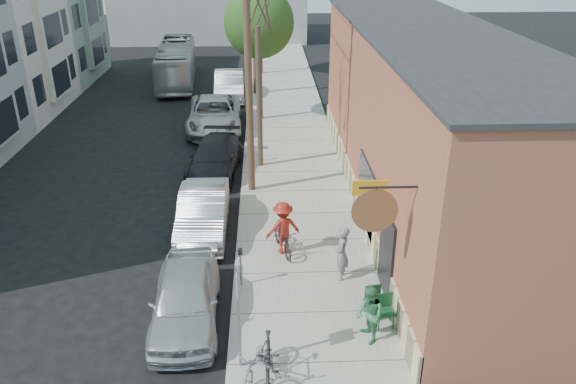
{
  "coord_description": "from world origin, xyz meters",
  "views": [
    {
      "loc": [
        3.06,
        -14.67,
        9.83
      ],
      "look_at": [
        3.8,
        3.02,
        1.5
      ],
      "focal_mm": 35.0,
      "sensor_mm": 36.0,
      "label": 1
    }
  ],
  "objects_px": {
    "patio_chair_b": "(374,303)",
    "car_2": "(215,158)",
    "utility_pole_near": "(246,60)",
    "car_0": "(185,298)",
    "patio_chair_a": "(385,312)",
    "patron_green": "(370,315)",
    "parked_bike_b": "(257,361)",
    "sign_post": "(238,309)",
    "car_3": "(214,114)",
    "car_1": "(203,212)",
    "parked_bike_a": "(268,360)",
    "tree_bare": "(259,99)",
    "parking_meter_far": "(248,145)",
    "cyclist": "(283,228)",
    "patron_grey": "(342,254)",
    "parking_meter_near": "(240,261)",
    "tree_leafy_mid": "(259,23)",
    "car_4": "(229,85)"
  },
  "relations": [
    {
      "from": "sign_post",
      "to": "patio_chair_b",
      "type": "distance_m",
      "value": 4.17
    },
    {
      "from": "sign_post",
      "to": "parked_bike_b",
      "type": "relative_size",
      "value": 1.74
    },
    {
      "from": "car_0",
      "to": "car_4",
      "type": "distance_m",
      "value": 22.48
    },
    {
      "from": "patio_chair_b",
      "to": "car_4",
      "type": "distance_m",
      "value": 23.25
    },
    {
      "from": "tree_leafy_mid",
      "to": "car_0",
      "type": "bearing_deg",
      "value": -96.42
    },
    {
      "from": "sign_post",
      "to": "parking_meter_near",
      "type": "xyz_separation_m",
      "value": [
        -0.1,
        3.43,
        -0.85
      ]
    },
    {
      "from": "tree_bare",
      "to": "parked_bike_b",
      "type": "distance_m",
      "value": 13.44
    },
    {
      "from": "parked_bike_b",
      "to": "patron_green",
      "type": "bearing_deg",
      "value": 42.64
    },
    {
      "from": "parked_bike_a",
      "to": "patio_chair_b",
      "type": "bearing_deg",
      "value": 39.14
    },
    {
      "from": "parking_meter_far",
      "to": "tree_bare",
      "type": "bearing_deg",
      "value": -31.15
    },
    {
      "from": "car_1",
      "to": "car_0",
      "type": "bearing_deg",
      "value": -90.78
    },
    {
      "from": "parking_meter_near",
      "to": "patio_chair_b",
      "type": "height_order",
      "value": "parking_meter_near"
    },
    {
      "from": "car_0",
      "to": "utility_pole_near",
      "type": "bearing_deg",
      "value": 76.62
    },
    {
      "from": "sign_post",
      "to": "patio_chair_b",
      "type": "xyz_separation_m",
      "value": [
        3.56,
        1.76,
        -1.24
      ]
    },
    {
      "from": "tree_bare",
      "to": "car_3",
      "type": "bearing_deg",
      "value": 114.17
    },
    {
      "from": "patron_green",
      "to": "cyclist",
      "type": "distance_m",
      "value": 4.93
    },
    {
      "from": "patio_chair_b",
      "to": "car_1",
      "type": "xyz_separation_m",
      "value": [
        -5.11,
        5.26,
        0.18
      ]
    },
    {
      "from": "utility_pole_near",
      "to": "patio_chair_b",
      "type": "bearing_deg",
      "value": -67.44
    },
    {
      "from": "sign_post",
      "to": "patron_grey",
      "type": "distance_m",
      "value": 4.77
    },
    {
      "from": "patio_chair_b",
      "to": "car_2",
      "type": "relative_size",
      "value": 0.18
    },
    {
      "from": "cyclist",
      "to": "car_1",
      "type": "bearing_deg",
      "value": -52.72
    },
    {
      "from": "patron_grey",
      "to": "car_4",
      "type": "xyz_separation_m",
      "value": [
        -4.48,
        20.76,
        -0.15
      ]
    },
    {
      "from": "patron_green",
      "to": "cyclist",
      "type": "bearing_deg",
      "value": -169.91
    },
    {
      "from": "sign_post",
      "to": "tree_bare",
      "type": "xyz_separation_m",
      "value": [
        0.45,
        12.82,
        1.37
      ]
    },
    {
      "from": "car_2",
      "to": "car_3",
      "type": "distance_m",
      "value": 6.02
    },
    {
      "from": "car_1",
      "to": "patio_chair_a",
      "type": "bearing_deg",
      "value": -47.26
    },
    {
      "from": "parked_bike_a",
      "to": "car_2",
      "type": "distance_m",
      "value": 13.0
    },
    {
      "from": "car_1",
      "to": "sign_post",
      "type": "bearing_deg",
      "value": -78.33
    },
    {
      "from": "patio_chair_a",
      "to": "patron_green",
      "type": "bearing_deg",
      "value": -144.03
    },
    {
      "from": "tree_bare",
      "to": "cyclist",
      "type": "bearing_deg",
      "value": -84.23
    },
    {
      "from": "parking_meter_near",
      "to": "tree_leafy_mid",
      "type": "xyz_separation_m",
      "value": [
        0.55,
        16.3,
        4.36
      ]
    },
    {
      "from": "car_4",
      "to": "patio_chair_a",
      "type": "bearing_deg",
      "value": -79.81
    },
    {
      "from": "tree_bare",
      "to": "cyclist",
      "type": "distance_m",
      "value": 7.89
    },
    {
      "from": "parking_meter_far",
      "to": "car_2",
      "type": "distance_m",
      "value": 1.68
    },
    {
      "from": "tree_leafy_mid",
      "to": "patron_green",
      "type": "height_order",
      "value": "tree_leafy_mid"
    },
    {
      "from": "patio_chair_b",
      "to": "patron_grey",
      "type": "height_order",
      "value": "patron_grey"
    },
    {
      "from": "car_2",
      "to": "car_4",
      "type": "distance_m",
      "value": 12.1
    },
    {
      "from": "parking_meter_near",
      "to": "tree_bare",
      "type": "bearing_deg",
      "value": 86.65
    },
    {
      "from": "tree_bare",
      "to": "patio_chair_a",
      "type": "height_order",
      "value": "tree_bare"
    },
    {
      "from": "car_0",
      "to": "car_1",
      "type": "distance_m",
      "value": 5.06
    },
    {
      "from": "tree_bare",
      "to": "parking_meter_near",
      "type": "bearing_deg",
      "value": -93.35
    },
    {
      "from": "car_2",
      "to": "parking_meter_near",
      "type": "bearing_deg",
      "value": -75.85
    },
    {
      "from": "patio_chair_a",
      "to": "patron_green",
      "type": "xyz_separation_m",
      "value": [
        -0.55,
        -0.59,
        0.36
      ]
    },
    {
      "from": "utility_pole_near",
      "to": "car_0",
      "type": "relative_size",
      "value": 2.26
    },
    {
      "from": "patio_chair_b",
      "to": "patron_green",
      "type": "distance_m",
      "value": 1.08
    },
    {
      "from": "parking_meter_far",
      "to": "car_2",
      "type": "relative_size",
      "value": 0.25
    },
    {
      "from": "sign_post",
      "to": "car_3",
      "type": "distance_m",
      "value": 18.48
    },
    {
      "from": "car_2",
      "to": "car_3",
      "type": "relative_size",
      "value": 0.82
    },
    {
      "from": "patron_grey",
      "to": "parked_bike_b",
      "type": "height_order",
      "value": "patron_grey"
    },
    {
      "from": "tree_leafy_mid",
      "to": "patron_grey",
      "type": "xyz_separation_m",
      "value": [
        2.48,
        -16.06,
        -4.34
      ]
    }
  ]
}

